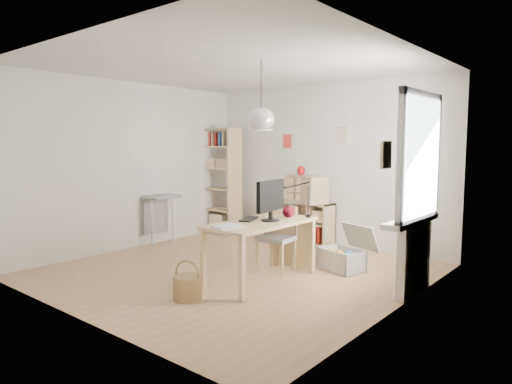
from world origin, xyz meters
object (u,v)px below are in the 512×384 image
Objects in this scene: desk at (261,229)px; tall_bookshelf at (220,176)px; chair at (278,234)px; drawer_chest at (307,189)px; monitor at (271,198)px; cube_shelf at (295,224)px; storage_chest at (345,256)px.

tall_bookshelf is (-2.59, 1.95, 0.43)m from desk.
chair is 1.11× the size of drawer_chest.
monitor is 2.24m from drawer_chest.
monitor reaches higher than cube_shelf.
chair reaches higher than desk.
storage_chest is at bearing -35.19° from cube_shelf.
desk is at bearing -37.01° from tall_bookshelf.
desk is 2.57× the size of monitor.
tall_bookshelf is (-1.56, -0.28, 0.79)m from cube_shelf.
cube_shelf is 2.40× the size of monitor.
drawer_chest is at bearing 103.27° from chair.
cube_shelf is at bearing 110.06° from chair.
drawer_chest is at bearing 7.49° from tall_bookshelf.
chair is 1.84m from drawer_chest.
chair is (0.90, -1.71, 0.19)m from cube_shelf.
cube_shelf is at bearing 114.61° from desk.
tall_bookshelf is at bearing -148.90° from drawer_chest.
desk is 0.75× the size of tall_bookshelf.
chair is at bearing -62.20° from cube_shelf.
monitor reaches higher than drawer_chest.
chair is at bearing -121.71° from storage_chest.
desk is 1.92× the size of storage_chest.
desk is 2.48m from cube_shelf.
tall_bookshelf is 2.56× the size of storage_chest.
chair is (-0.12, 0.52, -0.16)m from desk.
desk is 1.92× the size of drawer_chest.
monitor reaches higher than desk.
storage_chest is 1.86m from drawer_chest.
desk reaches higher than cube_shelf.
desk is at bearing -99.53° from storage_chest.
drawer_chest is (0.26, -0.04, 0.64)m from cube_shelf.
monitor is (1.09, -2.12, 0.74)m from cube_shelf.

